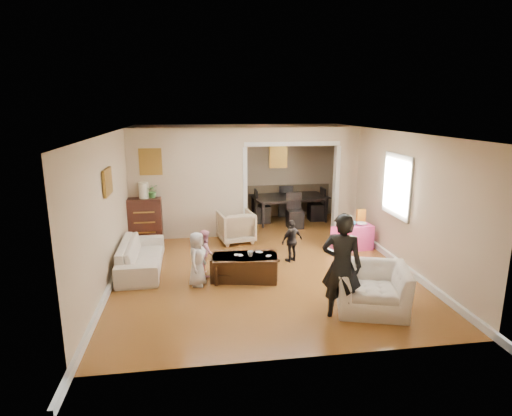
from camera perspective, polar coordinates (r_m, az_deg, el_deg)
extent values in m
plane|color=#9C5C28|center=(8.69, 0.19, -7.06)|extent=(7.00, 7.00, 0.00)
cube|color=#BEAC8B|center=(10.00, -9.18, 3.26)|extent=(2.75, 0.18, 2.60)
cube|color=#BEAC8B|center=(10.65, 12.04, 3.76)|extent=(0.55, 0.18, 2.60)
cube|color=#BEAC8B|center=(10.13, 4.92, 9.93)|extent=(2.22, 0.18, 0.35)
cube|color=white|center=(8.73, 18.66, 2.89)|extent=(0.03, 0.95, 1.10)
cube|color=brown|center=(9.87, -14.13, 6.12)|extent=(0.45, 0.03, 0.55)
cube|color=brown|center=(7.69, -19.51, 3.36)|extent=(0.03, 0.55, 0.40)
cube|color=brown|center=(11.79, 3.03, 6.93)|extent=(0.45, 0.03, 0.55)
imported|color=beige|center=(8.40, -15.32, -6.25)|extent=(0.78, 1.94, 0.56)
imported|color=tan|center=(9.74, -2.74, -2.55)|extent=(0.89, 0.91, 0.72)
imported|color=beige|center=(6.80, 15.43, -10.44)|extent=(1.29, 1.20, 0.70)
cube|color=#361610|center=(10.02, -14.77, -1.59)|extent=(0.75, 0.42, 1.04)
cylinder|color=beige|center=(9.86, -15.01, 2.34)|extent=(0.22, 0.22, 0.36)
imported|color=#3E6F31|center=(9.85, -13.85, 2.25)|extent=(0.28, 0.24, 0.31)
cube|color=#392312|center=(7.71, -1.54, -8.04)|extent=(1.28, 0.82, 0.44)
imported|color=silver|center=(7.58, -0.76, -6.23)|extent=(0.12, 0.12, 0.10)
cube|color=#F13F9B|center=(9.62, 13.48, -3.67)|extent=(0.62, 0.62, 0.54)
cube|color=yellow|center=(9.64, 14.06, -1.06)|extent=(0.21, 0.09, 0.30)
cylinder|color=#29BACD|center=(9.45, 13.13, -1.98)|extent=(0.08, 0.08, 0.08)
cube|color=red|center=(9.60, 12.65, -1.81)|extent=(0.10, 0.09, 0.05)
imported|color=white|center=(9.45, 14.12, -2.12)|extent=(0.25, 0.25, 0.06)
imported|color=black|center=(11.51, 4.57, -0.10)|extent=(2.14, 1.40, 0.70)
imported|color=black|center=(6.30, 11.54, -7.73)|extent=(0.69, 0.58, 1.60)
imported|color=silver|center=(7.43, -7.98, -6.86)|extent=(0.46, 0.55, 0.96)
imported|color=pink|center=(7.87, -6.91, -6.02)|extent=(0.38, 0.46, 0.87)
imported|color=black|center=(8.51, 4.90, -4.45)|extent=(0.55, 0.43, 0.87)
cube|color=white|center=(7.65, -2.16, -6.42)|extent=(0.11, 0.13, 0.00)
cube|color=white|center=(7.68, -2.70, -6.36)|extent=(0.08, 0.10, 0.00)
cube|color=white|center=(7.83, 0.34, -5.95)|extent=(0.11, 0.09, 0.00)
cube|color=white|center=(7.62, 1.71, -6.50)|extent=(0.11, 0.12, 0.00)
cube|color=white|center=(7.79, 0.59, -6.04)|extent=(0.09, 0.08, 0.00)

